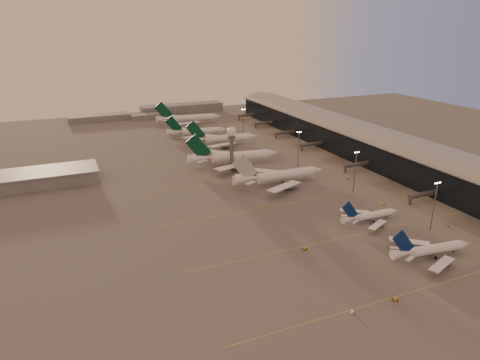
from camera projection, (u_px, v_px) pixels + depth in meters
name	position (u px, v px, depth m)	size (l,w,h in m)	color
ground	(327.00, 255.00, 181.27)	(700.00, 700.00, 0.00)	#5E5C5C
taxiway_markings	(315.00, 198.00, 240.74)	(180.00, 185.25, 0.02)	gold
terminal	(367.00, 143.00, 312.58)	(57.00, 362.00, 23.04)	black
hangar	(27.00, 179.00, 256.79)	(82.00, 27.00, 8.50)	slate
radar_tower	(232.00, 140.00, 279.77)	(6.40, 6.40, 31.10)	#53555A
mast_a	(434.00, 204.00, 197.90)	(3.60, 0.56, 25.00)	#53555A
mast_b	(355.00, 170.00, 244.38)	(3.60, 0.56, 25.00)	#53555A
mast_c	(299.00, 147.00, 290.13)	(3.60, 0.56, 25.00)	#53555A
mast_d	(243.00, 121.00, 367.25)	(3.60, 0.56, 25.00)	#53555A
distant_horizon	(159.00, 111.00, 462.19)	(165.00, 37.50, 9.00)	slate
narrowbody_near	(431.00, 251.00, 177.85)	(39.09, 31.06, 15.29)	white
narrowbody_mid	(370.00, 217.00, 210.57)	(33.98, 27.15, 13.28)	white
widebody_white	(280.00, 178.00, 261.54)	(61.09, 48.94, 21.49)	white
greentail_a	(234.00, 159.00, 296.91)	(65.89, 52.97, 23.96)	white
greentail_b	(223.00, 140.00, 346.66)	(59.12, 47.51, 21.51)	white
greentail_c	(198.00, 133.00, 371.90)	(53.92, 43.28, 19.65)	white
greentail_d	(189.00, 120.00, 419.75)	(65.08, 52.39, 23.63)	white
gsv_truck_a	(353.00, 310.00, 144.21)	(5.88, 4.17, 2.25)	white
gsv_tug_near	(395.00, 299.00, 150.76)	(3.42, 4.07, 1.00)	gold
gsv_catering_a	(449.00, 223.00, 205.52)	(4.82, 2.98, 3.68)	slate
gsv_tug_mid	(305.00, 249.00, 184.90)	(3.55, 4.25, 1.05)	gold
gsv_truck_b	(384.00, 203.00, 231.42)	(5.84, 3.95, 2.22)	gold
gsv_truck_c	(266.00, 204.00, 229.55)	(5.85, 4.48, 2.25)	gold
gsv_catering_b	(348.00, 177.00, 269.15)	(4.70, 3.39, 3.52)	slate
gsv_tug_far	(263.00, 179.00, 269.44)	(3.68, 3.67, 0.93)	white
gsv_truck_d	(198.00, 166.00, 291.05)	(4.14, 6.55, 2.49)	white
gsv_tug_hangar	(256.00, 153.00, 323.19)	(4.26, 3.25, 1.08)	gold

